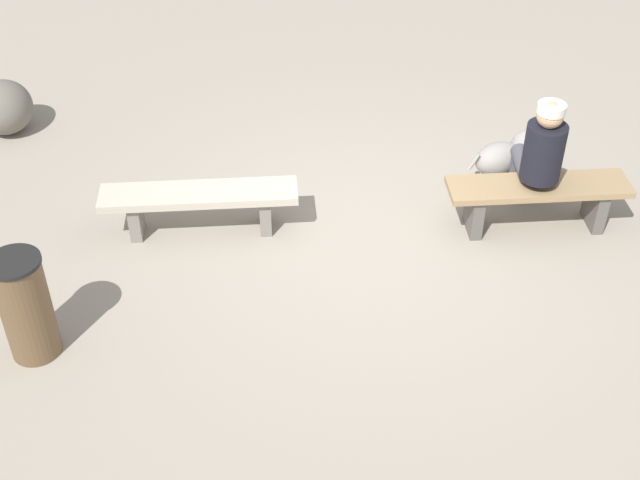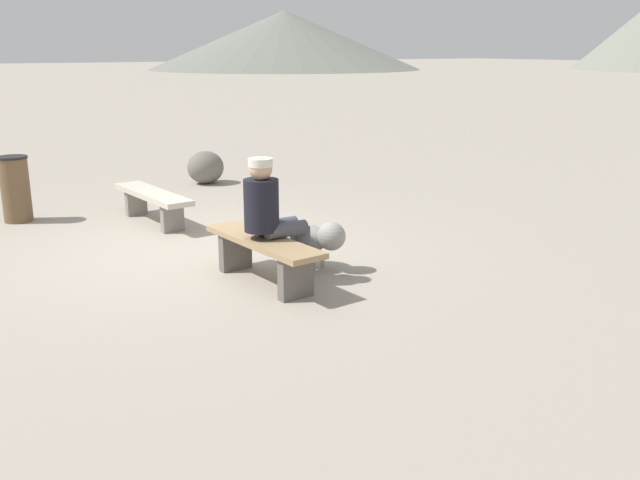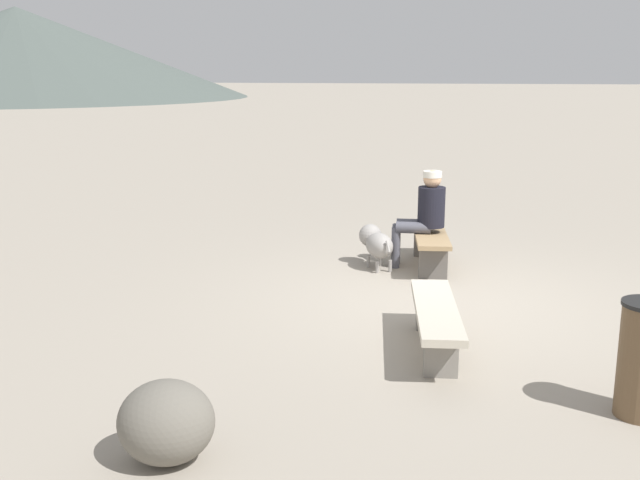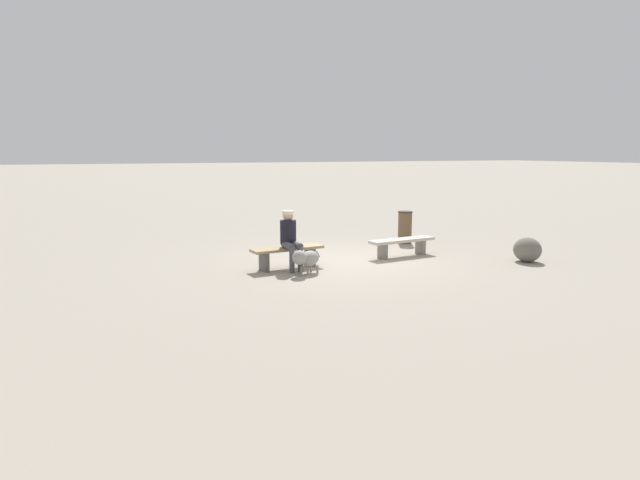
# 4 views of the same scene
# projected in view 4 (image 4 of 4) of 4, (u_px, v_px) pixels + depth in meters

# --- Properties ---
(ground) EXTENTS (210.00, 210.00, 0.06)m
(ground) POSITION_uv_depth(u_px,v_px,m) (343.00, 262.00, 12.37)
(ground) COLOR #9E9384
(bench_left) EXTENTS (1.77, 0.54, 0.43)m
(bench_left) POSITION_uv_depth(u_px,v_px,m) (402.00, 243.00, 12.85)
(bench_left) COLOR gray
(bench_left) RESTS_ON ground
(bench_right) EXTENTS (1.65, 0.56, 0.46)m
(bench_right) POSITION_uv_depth(u_px,v_px,m) (288.00, 253.00, 11.54)
(bench_right) COLOR #605B56
(bench_right) RESTS_ON ground
(seated_person) EXTENTS (0.35, 0.67, 1.27)m
(seated_person) POSITION_uv_depth(u_px,v_px,m) (290.00, 235.00, 11.40)
(seated_person) COLOR black
(seated_person) RESTS_ON ground
(dog) EXTENTS (0.75, 0.55, 0.53)m
(dog) POSITION_uv_depth(u_px,v_px,m) (306.00, 258.00, 10.98)
(dog) COLOR gray
(dog) RESTS_ON ground
(trash_bin) EXTENTS (0.40, 0.40, 0.89)m
(trash_bin) POSITION_uv_depth(u_px,v_px,m) (405.00, 227.00, 14.65)
(trash_bin) COLOR brown
(trash_bin) RESTS_ON ground
(boulder) EXTENTS (0.67, 0.71, 0.56)m
(boulder) POSITION_uv_depth(u_px,v_px,m) (527.00, 250.00, 12.23)
(boulder) COLOR #6B665B
(boulder) RESTS_ON ground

